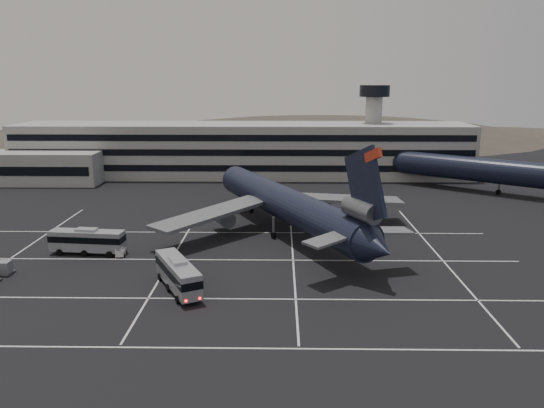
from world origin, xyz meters
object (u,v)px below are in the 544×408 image
Objects in this scene: tug_a at (121,252)px; trijet_main at (287,204)px; bus_far at (87,240)px; bus_near at (178,273)px.

trijet_main is at bearing 20.80° from tug_a.
tug_a is (-25.12, -11.85, -4.61)m from trijet_main.
bus_near is at bearing -124.08° from bus_far.
trijet_main reaches higher than bus_near.
tug_a is at bearing 103.50° from bus_near.
bus_near is at bearing -53.54° from tug_a.
trijet_main reaches higher than tug_a.
trijet_main is 4.69× the size of bus_far.
bus_near is at bearing -145.27° from trijet_main.
trijet_main is at bearing 33.05° from bus_near.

